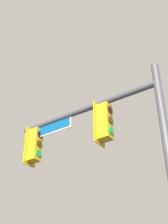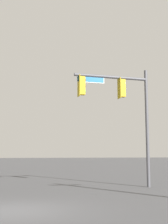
% 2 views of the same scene
% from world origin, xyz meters
% --- Properties ---
extents(signal_pole_near, '(4.84, 0.64, 7.34)m').
position_xyz_m(signal_pole_near, '(-7.03, -5.79, 5.29)').
color(signal_pole_near, '#47474C').
rests_on(signal_pole_near, ground_plane).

